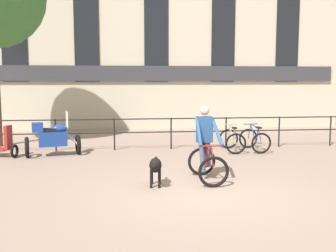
{
  "coord_description": "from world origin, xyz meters",
  "views": [
    {
      "loc": [
        -1.64,
        -7.65,
        2.28
      ],
      "look_at": [
        -0.38,
        2.86,
        1.05
      ],
      "focal_mm": 42.0,
      "sensor_mm": 36.0,
      "label": 1
    }
  ],
  "objects": [
    {
      "name": "ground_plane",
      "position": [
        0.0,
        0.0,
        0.0
      ],
      "size": [
        60.0,
        60.0,
        0.0
      ],
      "primitive_type": "plane",
      "color": "gray"
    },
    {
      "name": "parked_bicycle_near_lamp",
      "position": [
        1.9,
        4.54,
        0.36
      ],
      "size": [
        0.72,
        1.14,
        0.86
      ],
      "rotation": [
        0.0,
        0.0,
        3.09
      ],
      "color": "black",
      "rests_on": "ground_plane"
    },
    {
      "name": "dog",
      "position": [
        -0.93,
        0.58,
        0.46
      ],
      "size": [
        0.33,
        0.91,
        0.65
      ],
      "rotation": [
        0.0,
        0.0,
        -0.13
      ],
      "color": "black",
      "rests_on": "ground_plane"
    },
    {
      "name": "cyclist_with_bike",
      "position": [
        0.28,
        1.07,
        0.76
      ],
      "size": [
        0.72,
        1.19,
        1.7
      ],
      "rotation": [
        0.0,
        0.0,
        0.03
      ],
      "color": "black",
      "rests_on": "ground_plane"
    },
    {
      "name": "building_facade",
      "position": [
        0.0,
        10.99,
        4.1
      ],
      "size": [
        18.0,
        0.72,
        8.23
      ],
      "color": "#BCB299",
      "rests_on": "ground_plane"
    },
    {
      "name": "parked_bicycle_mid_left",
      "position": [
        2.65,
        4.54,
        0.36
      ],
      "size": [
        0.74,
        1.15,
        0.86
      ],
      "rotation": [
        0.0,
        0.0,
        3.21
      ],
      "color": "black",
      "rests_on": "ground_plane"
    },
    {
      "name": "canal_railing",
      "position": [
        -0.0,
        5.2,
        0.71
      ],
      "size": [
        15.05,
        0.05,
        1.05
      ],
      "color": "black",
      "rests_on": "ground_plane"
    },
    {
      "name": "parked_motorcycle",
      "position": [
        -3.72,
        4.41,
        0.56
      ],
      "size": [
        1.71,
        0.97,
        1.35
      ],
      "rotation": [
        0.0,
        0.0,
        1.8
      ],
      "color": "black",
      "rests_on": "ground_plane"
    }
  ]
}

